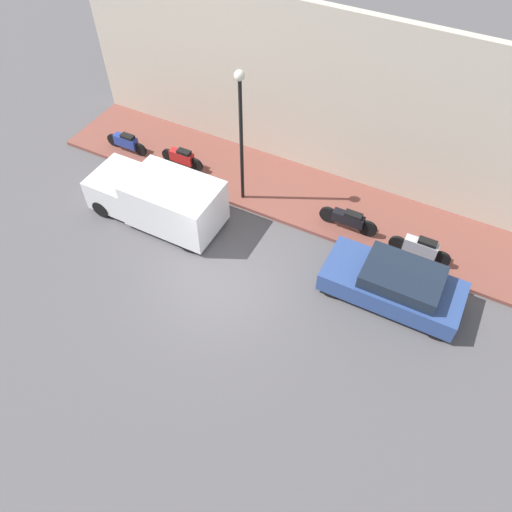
{
  "coord_description": "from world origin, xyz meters",
  "views": [
    {
      "loc": [
        -7.79,
        -5.38,
        12.52
      ],
      "look_at": [
        1.18,
        -0.73,
        0.6
      ],
      "focal_mm": 35.0,
      "sensor_mm": 36.0,
      "label": 1
    }
  ],
  "objects_px": {
    "delivery_van": "(157,198)",
    "scooter_silver": "(421,248)",
    "parked_car": "(394,284)",
    "motorcycle_red": "(182,158)",
    "motorcycle_black": "(349,219)",
    "streetlamp": "(241,122)",
    "motorcycle_blue": "(126,142)"
  },
  "relations": [
    {
      "from": "motorcycle_black",
      "to": "scooter_silver",
      "type": "bearing_deg",
      "value": -94.09
    },
    {
      "from": "parked_car",
      "to": "delivery_van",
      "type": "relative_size",
      "value": 0.88
    },
    {
      "from": "streetlamp",
      "to": "parked_car",
      "type": "bearing_deg",
      "value": -105.88
    },
    {
      "from": "motorcycle_blue",
      "to": "motorcycle_red",
      "type": "bearing_deg",
      "value": -85.84
    },
    {
      "from": "motorcycle_red",
      "to": "motorcycle_black",
      "type": "bearing_deg",
      "value": -91.61
    },
    {
      "from": "streetlamp",
      "to": "motorcycle_red",
      "type": "bearing_deg",
      "value": 80.96
    },
    {
      "from": "scooter_silver",
      "to": "motorcycle_red",
      "type": "bearing_deg",
      "value": 87.72
    },
    {
      "from": "scooter_silver",
      "to": "delivery_van",
      "type": "bearing_deg",
      "value": 104.45
    },
    {
      "from": "motorcycle_blue",
      "to": "streetlamp",
      "type": "height_order",
      "value": "streetlamp"
    },
    {
      "from": "motorcycle_blue",
      "to": "streetlamp",
      "type": "xyz_separation_m",
      "value": [
        -0.27,
        -5.32,
        2.78
      ]
    },
    {
      "from": "scooter_silver",
      "to": "motorcycle_black",
      "type": "distance_m",
      "value": 2.5
    },
    {
      "from": "motorcycle_red",
      "to": "streetlamp",
      "type": "height_order",
      "value": "streetlamp"
    },
    {
      "from": "scooter_silver",
      "to": "motorcycle_blue",
      "type": "relative_size",
      "value": 1.09
    },
    {
      "from": "parked_car",
      "to": "motorcycle_blue",
      "type": "relative_size",
      "value": 2.25
    },
    {
      "from": "parked_car",
      "to": "scooter_silver",
      "type": "height_order",
      "value": "parked_car"
    },
    {
      "from": "scooter_silver",
      "to": "motorcycle_black",
      "type": "relative_size",
      "value": 0.98
    },
    {
      "from": "parked_car",
      "to": "motorcycle_blue",
      "type": "height_order",
      "value": "parked_car"
    },
    {
      "from": "parked_car",
      "to": "streetlamp",
      "type": "relative_size",
      "value": 0.84
    },
    {
      "from": "parked_car",
      "to": "delivery_van",
      "type": "bearing_deg",
      "value": 92.67
    },
    {
      "from": "delivery_van",
      "to": "motorcycle_blue",
      "type": "relative_size",
      "value": 2.54
    },
    {
      "from": "motorcycle_black",
      "to": "motorcycle_red",
      "type": "relative_size",
      "value": 1.14
    },
    {
      "from": "delivery_van",
      "to": "scooter_silver",
      "type": "xyz_separation_m",
      "value": [
        2.2,
        -8.53,
        -0.31
      ]
    },
    {
      "from": "parked_car",
      "to": "scooter_silver",
      "type": "distance_m",
      "value": 1.84
    },
    {
      "from": "parked_car",
      "to": "streetlamp",
      "type": "xyz_separation_m",
      "value": [
        1.73,
        6.08,
        2.7
      ]
    },
    {
      "from": "parked_car",
      "to": "motorcycle_blue",
      "type": "bearing_deg",
      "value": 80.04
    },
    {
      "from": "delivery_van",
      "to": "streetlamp",
      "type": "xyz_separation_m",
      "value": [
        2.11,
        -2.13,
        2.42
      ]
    },
    {
      "from": "streetlamp",
      "to": "scooter_silver",
      "type": "bearing_deg",
      "value": -89.24
    },
    {
      "from": "parked_car",
      "to": "streetlamp",
      "type": "bearing_deg",
      "value": 74.12
    },
    {
      "from": "parked_car",
      "to": "motorcycle_red",
      "type": "relative_size",
      "value": 2.32
    },
    {
      "from": "motorcycle_black",
      "to": "streetlamp",
      "type": "distance_m",
      "value": 4.79
    },
    {
      "from": "delivery_van",
      "to": "motorcycle_red",
      "type": "bearing_deg",
      "value": 15.53
    },
    {
      "from": "motorcycle_blue",
      "to": "streetlamp",
      "type": "distance_m",
      "value": 6.01
    }
  ]
}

